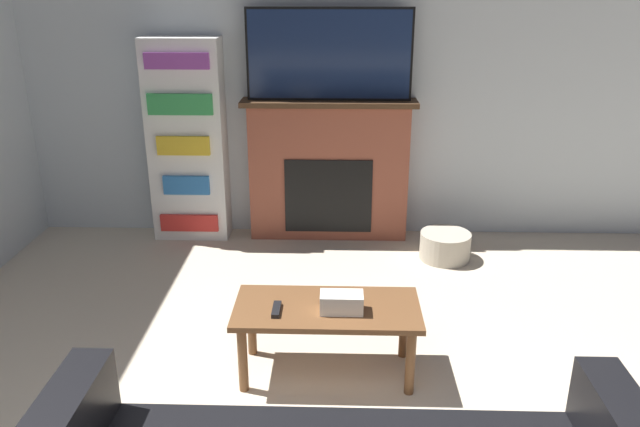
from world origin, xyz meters
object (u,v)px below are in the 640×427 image
tv (329,55)px  storage_basket (445,246)px  bookshelf (187,141)px  coffee_table (327,316)px  fireplace (329,170)px

tv → storage_basket: size_ratio=3.29×
bookshelf → coffee_table: bearing=-59.1°
storage_basket → coffee_table: bearing=-120.1°
fireplace → tv: bearing=-90.0°
tv → bookshelf: bearing=-179.9°
fireplace → bookshelf: 1.14m
tv → coffee_table: tv is taller
storage_basket → bookshelf: bearing=168.4°
tv → bookshelf: (-1.12, -0.00, -0.67)m
fireplace → coffee_table: (0.03, -1.93, -0.22)m
bookshelf → storage_basket: (2.01, -0.41, -0.70)m
coffee_table → storage_basket: (0.87, 1.50, -0.24)m
tv → storage_basket: tv is taller
tv → bookshelf: tv is taller
coffee_table → storage_basket: size_ratio=2.56×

